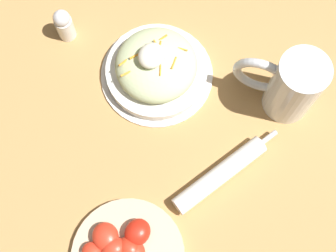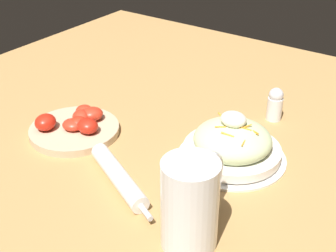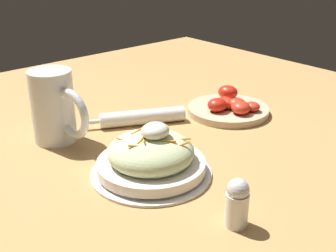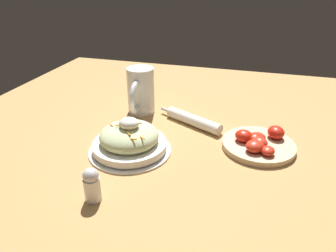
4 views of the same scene
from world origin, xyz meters
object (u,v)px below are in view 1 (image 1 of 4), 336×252
napkin_roll (220,174)px  salt_shaker (64,24)px  salad_plate (156,68)px  beer_mug (291,87)px

napkin_roll → salt_shaker: salt_shaker is taller
salad_plate → napkin_roll: salad_plate is taller
beer_mug → salad_plate: bearing=103.4°
salad_plate → napkin_roll: (-0.13, -0.19, -0.02)m
beer_mug → salt_shaker: size_ratio=2.04×
salad_plate → beer_mug: bearing=-76.6°
salad_plate → napkin_roll: 0.23m
napkin_roll → salad_plate: bearing=56.2°
salad_plate → beer_mug: (0.06, -0.23, 0.04)m
salt_shaker → salad_plate: bearing=-90.2°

